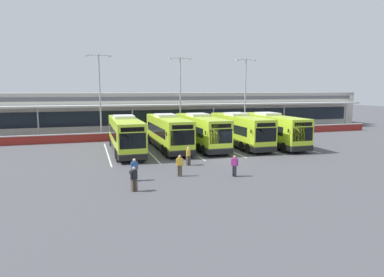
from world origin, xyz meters
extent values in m
plane|color=#4C4C51|center=(0.00, 0.00, 0.00)|extent=(200.00, 200.00, 0.00)
cube|color=beige|center=(0.00, 27.00, 2.75)|extent=(70.00, 10.00, 5.50)
cube|color=#19232D|center=(0.00, 21.98, 2.30)|extent=(66.00, 0.08, 2.20)
cube|color=#4C4C51|center=(0.00, 21.97, 5.15)|extent=(68.00, 0.08, 0.60)
cube|color=beige|center=(0.00, 20.50, 4.20)|extent=(67.00, 3.00, 0.24)
cube|color=gray|center=(0.00, 27.00, 5.75)|extent=(70.00, 10.00, 0.50)
cylinder|color=#999999|center=(-18.60, 19.30, 2.10)|extent=(0.20, 0.20, 4.20)
cylinder|color=#999999|center=(-6.20, 19.30, 2.10)|extent=(0.20, 0.20, 4.20)
cylinder|color=#999999|center=(6.20, 19.30, 2.10)|extent=(0.20, 0.20, 4.20)
cylinder|color=#999999|center=(18.60, 19.30, 2.10)|extent=(0.20, 0.20, 4.20)
cylinder|color=#999999|center=(31.00, 19.30, 2.10)|extent=(0.20, 0.20, 4.20)
cube|color=maroon|center=(0.00, 14.50, 0.50)|extent=(60.00, 0.36, 1.00)
cube|color=#B2B2B2|center=(0.00, 14.50, 1.05)|extent=(60.00, 0.40, 0.10)
cube|color=#B7DB2D|center=(-8.61, 6.09, 1.91)|extent=(2.58, 12.01, 3.19)
cube|color=#333333|center=(-8.61, 6.09, 0.59)|extent=(2.60, 12.03, 0.56)
cube|color=black|center=(-8.61, 6.49, 2.15)|extent=(2.61, 9.61, 0.96)
cube|color=black|center=(-8.60, 0.14, 2.05)|extent=(2.31, 0.11, 1.40)
cube|color=black|center=(-8.60, 0.13, 3.05)|extent=(2.05, 0.09, 0.40)
cube|color=silver|center=(-8.62, 7.09, 3.64)|extent=(2.06, 2.81, 0.28)
cube|color=black|center=(-8.60, 0.03, 0.55)|extent=(2.45, 0.17, 0.44)
cube|color=black|center=(-7.14, 0.49, 2.40)|extent=(0.08, 0.12, 0.36)
cube|color=black|center=(-10.05, 0.48, 2.40)|extent=(0.08, 0.12, 0.36)
cylinder|color=black|center=(-7.43, 10.69, 0.52)|extent=(0.32, 1.04, 1.04)
cylinder|color=black|center=(-9.82, 10.68, 0.52)|extent=(0.32, 1.04, 1.04)
cylinder|color=black|center=(-7.41, 2.89, 0.52)|extent=(0.32, 1.04, 1.04)
cylinder|color=black|center=(-9.80, 2.88, 0.52)|extent=(0.32, 1.04, 1.04)
cylinder|color=black|center=(-7.40, 1.49, 0.52)|extent=(0.32, 1.04, 1.04)
cylinder|color=black|center=(-9.79, 1.48, 0.52)|extent=(0.32, 1.04, 1.04)
cube|color=#B7DB2D|center=(-3.96, 6.70, 1.91)|extent=(2.58, 12.01, 3.19)
cube|color=#333333|center=(-3.96, 6.70, 0.59)|extent=(2.60, 12.03, 0.56)
cube|color=black|center=(-3.96, 7.10, 2.15)|extent=(2.61, 9.61, 0.96)
cube|color=black|center=(-3.94, 0.75, 2.05)|extent=(2.31, 0.11, 1.40)
cube|color=black|center=(-3.94, 0.74, 3.05)|extent=(2.05, 0.09, 0.40)
cube|color=silver|center=(-3.96, 7.70, 3.64)|extent=(2.06, 2.81, 0.28)
cube|color=black|center=(-3.94, 0.64, 0.55)|extent=(2.45, 0.17, 0.44)
cube|color=black|center=(-2.48, 1.10, 2.40)|extent=(0.08, 0.12, 0.36)
cube|color=black|center=(-5.39, 1.09, 2.40)|extent=(0.08, 0.12, 0.36)
cylinder|color=black|center=(-2.77, 11.30, 0.52)|extent=(0.32, 1.04, 1.04)
cylinder|color=black|center=(-5.16, 11.30, 0.52)|extent=(0.32, 1.04, 1.04)
cylinder|color=black|center=(-2.75, 3.50, 0.52)|extent=(0.32, 1.04, 1.04)
cylinder|color=black|center=(-5.14, 3.50, 0.52)|extent=(0.32, 1.04, 1.04)
cylinder|color=black|center=(-2.75, 2.10, 0.52)|extent=(0.32, 1.04, 1.04)
cylinder|color=black|center=(-5.14, 2.10, 0.52)|extent=(0.32, 1.04, 1.04)
cube|color=#B7DB2D|center=(-0.18, 6.55, 1.91)|extent=(2.58, 12.01, 3.19)
cube|color=#333333|center=(-0.18, 6.55, 0.59)|extent=(2.60, 12.03, 0.56)
cube|color=black|center=(-0.18, 6.95, 2.15)|extent=(2.61, 9.61, 0.96)
cube|color=black|center=(-0.16, 0.60, 2.05)|extent=(2.31, 0.11, 1.40)
cube|color=black|center=(-0.16, 0.59, 3.05)|extent=(2.05, 0.09, 0.40)
cube|color=silver|center=(-0.18, 7.55, 3.64)|extent=(2.06, 2.81, 0.28)
cube|color=black|center=(-0.16, 0.49, 0.55)|extent=(2.45, 0.17, 0.44)
cube|color=black|center=(1.29, 0.95, 2.40)|extent=(0.08, 0.12, 0.36)
cube|color=black|center=(-1.62, 0.94, 2.40)|extent=(0.08, 0.12, 0.36)
cylinder|color=black|center=(1.01, 11.15, 0.52)|extent=(0.32, 1.04, 1.04)
cylinder|color=black|center=(-1.38, 11.15, 0.52)|extent=(0.32, 1.04, 1.04)
cylinder|color=black|center=(1.03, 3.35, 0.52)|extent=(0.32, 1.04, 1.04)
cylinder|color=black|center=(-1.36, 3.35, 0.52)|extent=(0.32, 1.04, 1.04)
cylinder|color=black|center=(1.03, 1.95, 0.52)|extent=(0.32, 1.04, 1.04)
cylinder|color=black|center=(-1.36, 1.95, 0.52)|extent=(0.32, 1.04, 1.04)
cube|color=#B7DB2D|center=(4.43, 6.19, 1.91)|extent=(2.58, 12.01, 3.19)
cube|color=#333333|center=(4.43, 6.19, 0.59)|extent=(2.60, 12.03, 0.56)
cube|color=black|center=(4.43, 6.59, 2.15)|extent=(2.61, 9.61, 0.96)
cube|color=black|center=(4.45, 0.24, 2.05)|extent=(2.31, 0.11, 1.40)
cube|color=black|center=(4.45, 0.23, 3.05)|extent=(2.05, 0.09, 0.40)
cube|color=silver|center=(4.43, 7.19, 3.64)|extent=(2.06, 2.81, 0.28)
cube|color=black|center=(4.45, 0.13, 0.55)|extent=(2.45, 0.17, 0.44)
cube|color=black|center=(5.90, 0.59, 2.40)|extent=(0.08, 0.12, 0.36)
cube|color=black|center=(2.99, 0.58, 2.40)|extent=(0.08, 0.12, 0.36)
cylinder|color=black|center=(5.61, 10.79, 0.52)|extent=(0.32, 1.04, 1.04)
cylinder|color=black|center=(3.22, 10.78, 0.52)|extent=(0.32, 1.04, 1.04)
cylinder|color=black|center=(5.64, 2.99, 0.52)|extent=(0.32, 1.04, 1.04)
cylinder|color=black|center=(3.25, 2.98, 0.52)|extent=(0.32, 1.04, 1.04)
cylinder|color=black|center=(5.64, 1.59, 0.52)|extent=(0.32, 1.04, 1.04)
cylinder|color=black|center=(3.25, 1.58, 0.52)|extent=(0.32, 1.04, 1.04)
cube|color=#B7DB2D|center=(8.25, 5.58, 1.91)|extent=(2.58, 12.01, 3.19)
cube|color=#333333|center=(8.25, 5.58, 0.59)|extent=(2.60, 12.03, 0.56)
cube|color=black|center=(8.25, 5.98, 2.15)|extent=(2.61, 9.61, 0.96)
cube|color=black|center=(8.26, -0.37, 2.05)|extent=(2.31, 0.11, 1.40)
cube|color=black|center=(8.26, -0.38, 3.05)|extent=(2.05, 0.09, 0.40)
cube|color=silver|center=(8.24, 6.58, 3.64)|extent=(2.06, 2.81, 0.28)
cube|color=black|center=(8.26, -0.48, 0.55)|extent=(2.45, 0.17, 0.44)
cube|color=black|center=(9.72, -0.01, 2.40)|extent=(0.08, 0.12, 0.36)
cube|color=black|center=(6.81, -0.02, 2.40)|extent=(0.08, 0.12, 0.36)
cylinder|color=black|center=(9.43, 10.19, 0.52)|extent=(0.32, 1.04, 1.04)
cylinder|color=black|center=(7.04, 10.18, 0.52)|extent=(0.32, 1.04, 1.04)
cylinder|color=black|center=(9.45, 2.39, 0.52)|extent=(0.32, 1.04, 1.04)
cylinder|color=black|center=(7.06, 2.38, 0.52)|extent=(0.32, 1.04, 1.04)
cylinder|color=black|center=(9.45, 0.99, 0.52)|extent=(0.32, 1.04, 1.04)
cylinder|color=black|center=(7.06, 0.98, 0.52)|extent=(0.32, 1.04, 1.04)
cube|color=silver|center=(-10.50, 6.00, 0.00)|extent=(0.14, 13.00, 0.01)
cube|color=silver|center=(-6.30, 6.00, 0.00)|extent=(0.14, 13.00, 0.01)
cube|color=silver|center=(-2.10, 6.00, 0.00)|extent=(0.14, 13.00, 0.01)
cube|color=silver|center=(2.10, 6.00, 0.00)|extent=(0.14, 13.00, 0.01)
cube|color=silver|center=(6.30, 6.00, 0.00)|extent=(0.14, 13.00, 0.01)
cube|color=silver|center=(10.50, 6.00, 0.00)|extent=(0.14, 13.00, 0.01)
cube|color=slate|center=(-9.31, -5.35, 0.42)|extent=(0.19, 0.22, 0.84)
cube|color=slate|center=(-9.12, -5.41, 0.42)|extent=(0.19, 0.22, 0.84)
cube|color=#2D5693|center=(-9.22, -5.38, 1.12)|extent=(0.39, 0.32, 0.56)
cube|color=#2D5693|center=(-9.42, -5.45, 1.09)|extent=(0.12, 0.12, 0.54)
cube|color=#2D5693|center=(-9.01, -5.31, 1.09)|extent=(0.12, 0.12, 0.54)
sphere|color=#DBB293|center=(-9.22, -5.38, 1.51)|extent=(0.22, 0.22, 0.22)
cube|color=black|center=(-9.50, -5.46, 0.63)|extent=(0.21, 0.30, 0.22)
cylinder|color=black|center=(-9.50, -5.46, 0.81)|extent=(0.02, 0.02, 0.16)
cube|color=#4C4238|center=(-5.88, -5.07, 0.42)|extent=(0.15, 0.19, 0.84)
cube|color=#4C4238|center=(-5.73, -5.20, 0.42)|extent=(0.15, 0.19, 0.84)
cube|color=gold|center=(-5.81, -5.14, 1.12)|extent=(0.35, 0.24, 0.56)
cube|color=gold|center=(-6.03, -5.12, 1.09)|extent=(0.10, 0.11, 0.54)
cube|color=gold|center=(-5.59, -5.15, 1.09)|extent=(0.10, 0.11, 0.54)
sphere|color=tan|center=(-5.81, -5.14, 1.51)|extent=(0.22, 0.22, 0.22)
cube|color=#4C4238|center=(-9.68, -7.94, 0.42)|extent=(0.22, 0.23, 0.84)
cube|color=#4C4238|center=(-9.49, -7.95, 0.42)|extent=(0.22, 0.23, 0.84)
cube|color=black|center=(-9.59, -7.95, 1.12)|extent=(0.40, 0.37, 0.56)
cube|color=black|center=(-9.77, -8.07, 1.09)|extent=(0.13, 0.13, 0.54)
cube|color=black|center=(-9.40, -7.82, 1.09)|extent=(0.13, 0.13, 0.54)
sphere|color=tan|center=(-9.59, -7.95, 1.51)|extent=(0.22, 0.22, 0.22)
cube|color=#4C4238|center=(-4.23, -1.78, 0.42)|extent=(0.23, 0.23, 0.84)
cube|color=#4C4238|center=(-4.03, -1.76, 0.42)|extent=(0.23, 0.23, 0.84)
cube|color=gold|center=(-4.13, -1.77, 1.12)|extent=(0.40, 0.39, 0.56)
cube|color=gold|center=(-4.29, -1.92, 1.09)|extent=(0.13, 0.13, 0.54)
cube|color=gold|center=(-3.97, -1.62, 1.09)|extent=(0.13, 0.13, 0.54)
sphere|color=#DBB293|center=(-4.13, -1.77, 1.51)|extent=(0.22, 0.22, 0.22)
cube|color=black|center=(-1.94, -6.32, 0.42)|extent=(0.21, 0.22, 0.84)
cube|color=black|center=(-1.86, -6.50, 0.42)|extent=(0.21, 0.22, 0.84)
cube|color=#A32D89|center=(-1.90, -6.41, 1.12)|extent=(0.40, 0.35, 0.56)
cube|color=#A32D89|center=(-2.10, -6.31, 1.09)|extent=(0.13, 0.13, 0.54)
cube|color=#A32D89|center=(-1.70, -6.51, 1.09)|extent=(0.13, 0.13, 0.54)
sphere|color=tan|center=(-1.90, -6.41, 1.51)|extent=(0.22, 0.22, 0.22)
cylinder|color=#9E9EA3|center=(-10.65, 16.55, 5.50)|extent=(0.20, 0.20, 11.00)
cylinder|color=#9E9EA3|center=(-10.65, 16.55, 10.85)|extent=(2.80, 0.10, 0.10)
cube|color=silver|center=(-12.05, 16.55, 10.75)|extent=(0.44, 0.28, 0.20)
cube|color=silver|center=(-9.25, 16.55, 10.75)|extent=(0.44, 0.28, 0.20)
cylinder|color=#9E9EA3|center=(0.33, 17.19, 5.50)|extent=(0.20, 0.20, 11.00)
cylinder|color=#9E9EA3|center=(0.33, 17.19, 10.85)|extent=(2.80, 0.10, 0.10)
cube|color=silver|center=(-1.07, 17.19, 10.75)|extent=(0.44, 0.28, 0.20)
cube|color=silver|center=(1.73, 17.19, 10.75)|extent=(0.44, 0.28, 0.20)
cylinder|color=#9E9EA3|center=(10.22, 16.72, 5.50)|extent=(0.20, 0.20, 11.00)
cylinder|color=#9E9EA3|center=(10.22, 16.72, 10.85)|extent=(2.80, 0.10, 0.10)
cube|color=silver|center=(8.82, 16.72, 10.75)|extent=(0.44, 0.28, 0.20)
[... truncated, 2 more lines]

